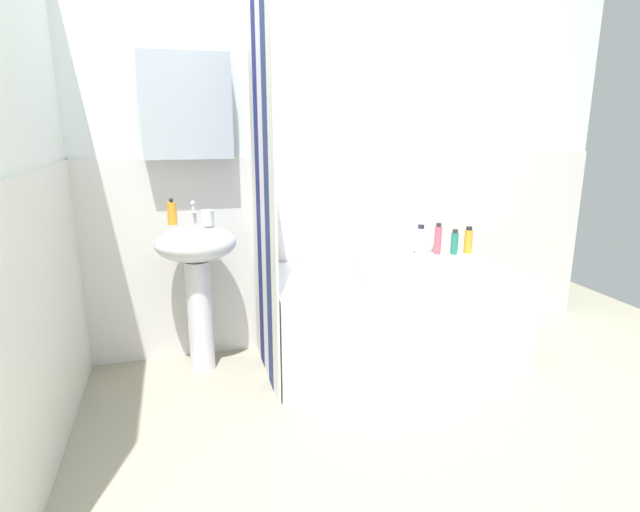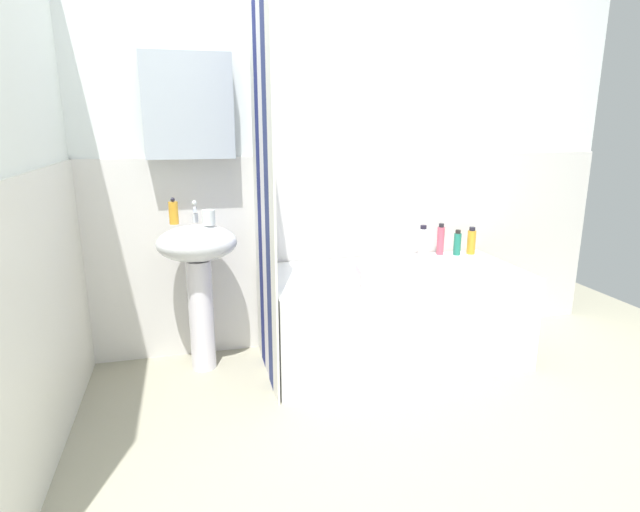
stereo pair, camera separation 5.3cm
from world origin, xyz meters
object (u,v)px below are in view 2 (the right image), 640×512
lotion_bottle (441,240)px  towel_folded (381,274)px  soap_dispenser (174,212)px  sink (198,265)px  bathtub (393,316)px  toothbrush_cup (209,217)px  body_wash_bottle (471,241)px  conditioner_bottle (423,242)px  shampoo_bottle (457,243)px

lotion_bottle → towel_folded: size_ratio=0.80×
soap_dispenser → towel_folded: size_ratio=0.57×
sink → bathtub: 1.17m
soap_dispenser → towel_folded: 1.19m
towel_folded → soap_dispenser: bearing=158.7°
toothbrush_cup → body_wash_bottle: (1.68, 0.11, -0.25)m
lotion_bottle → conditioner_bottle: bearing=-175.5°
toothbrush_cup → body_wash_bottle: 1.70m
toothbrush_cup → body_wash_bottle: bearing=3.6°
sink → lotion_bottle: (1.55, 0.13, 0.03)m
shampoo_bottle → bathtub: bearing=-154.0°
toothbrush_cup → shampoo_bottle: bearing=3.8°
body_wash_bottle → towel_folded: (-0.80, -0.44, -0.04)m
soap_dispenser → body_wash_bottle: size_ratio=0.82×
lotion_bottle → soap_dispenser: bearing=-178.0°
soap_dispenser → conditioner_bottle: 1.55m
body_wash_bottle → towel_folded: body_wash_bottle is taller
sink → lotion_bottle: bearing=4.8°
toothbrush_cup → towel_folded: bearing=-20.8°
shampoo_bottle → sink: bearing=-176.7°
bathtub → towel_folded: 0.40m
shampoo_bottle → conditioner_bottle: conditioner_bottle is taller
toothbrush_cup → conditioner_bottle: toothbrush_cup is taller
towel_folded → bathtub: bearing=49.1°
sink → toothbrush_cup: 0.28m
body_wash_bottle → towel_folded: 0.91m
sink → conditioner_bottle: sink is taller
soap_dispenser → lotion_bottle: 1.68m
soap_dispenser → bathtub: soap_dispenser is taller
soap_dispenser → conditioner_bottle: (1.53, 0.05, -0.26)m
shampoo_bottle → towel_folded: size_ratio=0.64×
soap_dispenser → toothbrush_cup: size_ratio=1.75×
bathtub → lotion_bottle: size_ratio=7.17×
body_wash_bottle → towel_folded: bearing=-150.9°
sink → soap_dispenser: bearing=148.6°
bathtub → shampoo_bottle: size_ratio=8.93×
soap_dispenser → shampoo_bottle: 1.79m
body_wash_bottle → shampoo_bottle: (-0.10, -0.00, -0.01)m
bathtub → body_wash_bottle: size_ratio=8.27×
towel_folded → conditioner_bottle: bearing=45.4°
toothbrush_cup → towel_folded: (0.88, -0.34, -0.29)m
toothbrush_cup → lotion_bottle: (1.48, 0.14, -0.24)m
toothbrush_cup → towel_folded: size_ratio=0.33×
soap_dispenser → bathtub: (1.22, -0.24, -0.64)m
conditioner_bottle → body_wash_bottle: bearing=-3.6°
shampoo_bottle → lotion_bottle: (-0.10, 0.03, 0.02)m
bathtub → shampoo_bottle: 0.70m
body_wash_bottle → shampoo_bottle: size_ratio=1.08×
sink → toothbrush_cup: (0.07, -0.01, 0.27)m
body_wash_bottle → shampoo_bottle: 0.10m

